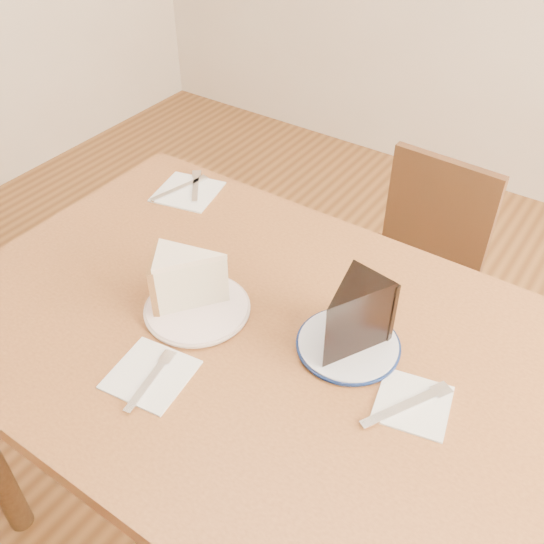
{
  "coord_description": "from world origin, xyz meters",
  "views": [
    {
      "loc": [
        0.46,
        -0.63,
        1.56
      ],
      "look_at": [
        -0.04,
        0.11,
        0.8
      ],
      "focal_mm": 40.0,
      "sensor_mm": 36.0,
      "label": 1
    }
  ],
  "objects_px": {
    "table": "(256,367)",
    "chocolate_cake": "(348,322)",
    "plate_cream": "(197,309)",
    "carrot_cake": "(194,280)",
    "chair_far": "(411,277)",
    "plate_navy": "(348,345)"
  },
  "relations": [
    {
      "from": "table",
      "to": "chocolate_cake",
      "type": "xyz_separation_m",
      "value": [
        0.16,
        0.05,
        0.17
      ]
    },
    {
      "from": "chair_far",
      "to": "plate_cream",
      "type": "bearing_deg",
      "value": 78.77
    },
    {
      "from": "table",
      "to": "carrot_cake",
      "type": "bearing_deg",
      "value": -178.23
    },
    {
      "from": "plate_navy",
      "to": "chocolate_cake",
      "type": "bearing_deg",
      "value": -87.84
    },
    {
      "from": "table",
      "to": "chair_far",
      "type": "distance_m",
      "value": 0.73
    },
    {
      "from": "carrot_cake",
      "to": "chocolate_cake",
      "type": "height_order",
      "value": "chocolate_cake"
    },
    {
      "from": "plate_cream",
      "to": "chair_far",
      "type": "bearing_deg",
      "value": 76.07
    },
    {
      "from": "table",
      "to": "plate_navy",
      "type": "relative_size",
      "value": 6.72
    },
    {
      "from": "plate_cream",
      "to": "chocolate_cake",
      "type": "xyz_separation_m",
      "value": [
        0.28,
        0.07,
        0.07
      ]
    },
    {
      "from": "table",
      "to": "plate_cream",
      "type": "bearing_deg",
      "value": -172.18
    },
    {
      "from": "plate_navy",
      "to": "chocolate_cake",
      "type": "relative_size",
      "value": 1.39
    },
    {
      "from": "plate_cream",
      "to": "carrot_cake",
      "type": "bearing_deg",
      "value": 135.26
    },
    {
      "from": "table",
      "to": "plate_navy",
      "type": "distance_m",
      "value": 0.2
    },
    {
      "from": "chocolate_cake",
      "to": "plate_cream",
      "type": "bearing_deg",
      "value": 22.08
    },
    {
      "from": "plate_navy",
      "to": "plate_cream",
      "type": "bearing_deg",
      "value": -164.24
    },
    {
      "from": "plate_navy",
      "to": "chair_far",
      "type": "bearing_deg",
      "value": 99.68
    },
    {
      "from": "plate_navy",
      "to": "chocolate_cake",
      "type": "distance_m",
      "value": 0.07
    },
    {
      "from": "carrot_cake",
      "to": "plate_navy",
      "type": "bearing_deg",
      "value": 69.28
    },
    {
      "from": "chair_far",
      "to": "chocolate_cake",
      "type": "distance_m",
      "value": 0.77
    },
    {
      "from": "chocolate_cake",
      "to": "carrot_cake",
      "type": "bearing_deg",
      "value": 19.15
    },
    {
      "from": "plate_navy",
      "to": "carrot_cake",
      "type": "xyz_separation_m",
      "value": [
        -0.3,
        -0.07,
        0.06
      ]
    },
    {
      "from": "table",
      "to": "chocolate_cake",
      "type": "relative_size",
      "value": 9.33
    }
  ]
}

